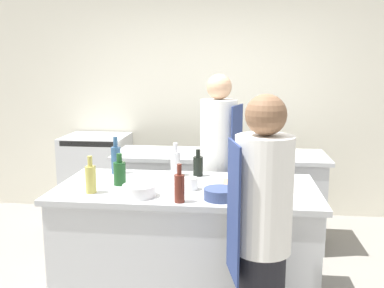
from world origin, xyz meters
The scene contains 16 objects.
wall_back centered at (0.00, 2.13, 1.40)m, with size 8.00×0.06×2.80m.
prep_counter centered at (0.00, 0.00, 0.46)m, with size 1.90×0.90×0.92m.
pass_counter centered at (0.18, 1.22, 0.46)m, with size 2.12×0.67×0.92m.
oven_range centered at (-1.29, 1.76, 0.49)m, with size 0.72×0.64×0.98m.
chef_at_prep_near centered at (0.51, -0.68, 0.83)m, with size 0.37×0.35×1.64m.
chef_at_stove centered at (0.20, 0.71, 0.87)m, with size 0.37×0.36×1.72m.
bottle_olive_oil centered at (0.00, -0.37, 1.02)m, with size 0.07×0.07×0.25m.
bottle_vinegar centered at (-0.50, -0.02, 1.01)m, with size 0.09×0.09×0.24m.
bottle_wine centered at (-0.64, -0.24, 1.02)m, with size 0.07×0.07×0.26m.
bottle_cooking_oil centered at (0.05, 0.31, 1.00)m, with size 0.08×0.08×0.21m.
bottle_sauce centered at (-0.13, 0.30, 1.02)m, with size 0.08×0.08×0.27m.
bottle_water centered at (-0.62, 0.32, 1.04)m, with size 0.08×0.08×0.30m.
bowl_mixing_large centered at (0.26, -0.28, 0.96)m, with size 0.21×0.21×0.07m.
bowl_prep_small centered at (-0.29, -0.28, 0.96)m, with size 0.22×0.22×0.08m.
cup centered at (0.04, -0.08, 0.96)m, with size 0.09×0.09×0.09m.
cutting_board centered at (0.46, 0.11, 0.92)m, with size 0.39×0.19×0.01m.
Camera 1 is at (0.38, -2.99, 1.79)m, focal length 40.00 mm.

